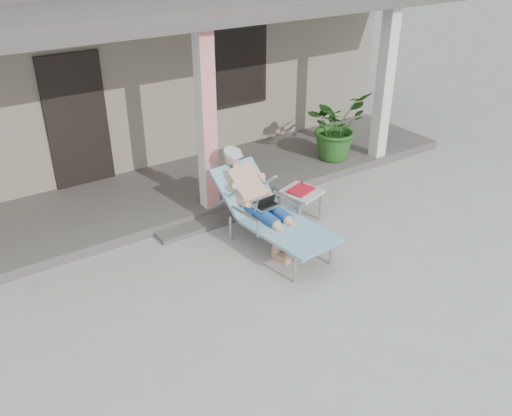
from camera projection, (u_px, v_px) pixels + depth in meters
ground at (296, 283)px, 6.73m from camera, size 60.00×60.00×0.00m
house at (99, 51)px, 10.69m from camera, size 10.40×5.40×3.30m
porch_deck at (185, 189)px, 8.89m from camera, size 10.00×2.00×0.15m
porch_overhang at (175, 16)px, 7.56m from camera, size 10.00×2.30×2.85m
porch_step at (220, 219)px, 8.06m from camera, size 2.00×0.30×0.07m
lounger at (264, 192)px, 7.20m from camera, size 0.93×2.02×1.28m
side_table at (301, 194)px, 8.00m from camera, size 0.67×0.67×0.48m
potted_palm at (336, 126)px, 9.58m from camera, size 1.22×1.10×1.21m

